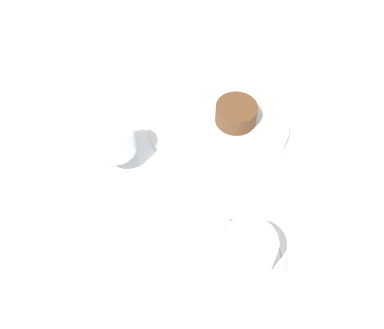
{
  "coord_description": "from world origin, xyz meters",
  "views": [
    {
      "loc": [
        -0.41,
        0.38,
        0.67
      ],
      "look_at": [
        -0.05,
        0.1,
        0.04
      ],
      "focal_mm": 42.0,
      "sensor_mm": 36.0,
      "label": 1
    }
  ],
  "objects_px": {
    "dinner_plate": "(218,121)",
    "dessert_cake": "(236,113)",
    "coffee_cup": "(248,250)",
    "fork": "(146,77)",
    "wine_glass": "(115,141)"
  },
  "relations": [
    {
      "from": "coffee_cup",
      "to": "dessert_cake",
      "type": "distance_m",
      "value": 0.29
    },
    {
      "from": "dessert_cake",
      "to": "dinner_plate",
      "type": "bearing_deg",
      "value": 44.13
    },
    {
      "from": "coffee_cup",
      "to": "dessert_cake",
      "type": "relative_size",
      "value": 1.39
    },
    {
      "from": "dinner_plate",
      "to": "dessert_cake",
      "type": "bearing_deg",
      "value": -135.87
    },
    {
      "from": "fork",
      "to": "dessert_cake",
      "type": "xyz_separation_m",
      "value": [
        -0.22,
        -0.06,
        0.03
      ]
    },
    {
      "from": "coffee_cup",
      "to": "dessert_cake",
      "type": "bearing_deg",
      "value": -38.26
    },
    {
      "from": "dinner_plate",
      "to": "coffee_cup",
      "type": "relative_size",
      "value": 2.48
    },
    {
      "from": "coffee_cup",
      "to": "fork",
      "type": "bearing_deg",
      "value": -14.85
    },
    {
      "from": "coffee_cup",
      "to": "wine_glass",
      "type": "height_order",
      "value": "wine_glass"
    },
    {
      "from": "dinner_plate",
      "to": "wine_glass",
      "type": "height_order",
      "value": "wine_glass"
    },
    {
      "from": "wine_glass",
      "to": "fork",
      "type": "xyz_separation_m",
      "value": [
        0.15,
        -0.17,
        -0.06
      ]
    },
    {
      "from": "wine_glass",
      "to": "fork",
      "type": "distance_m",
      "value": 0.24
    },
    {
      "from": "coffee_cup",
      "to": "wine_glass",
      "type": "xyz_separation_m",
      "value": [
        0.29,
        0.05,
        0.02
      ]
    },
    {
      "from": "coffee_cup",
      "to": "fork",
      "type": "height_order",
      "value": "coffee_cup"
    },
    {
      "from": "dinner_plate",
      "to": "wine_glass",
      "type": "bearing_deg",
      "value": 79.12
    }
  ]
}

